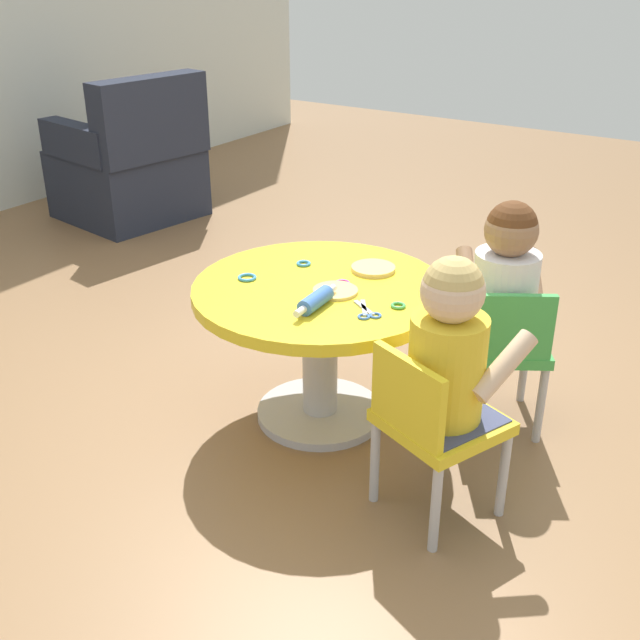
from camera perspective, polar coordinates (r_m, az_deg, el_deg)
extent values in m
plane|color=olive|center=(2.76, 0.00, -7.04)|extent=(10.00, 10.00, 0.00)
cylinder|color=silver|center=(2.75, 0.00, -6.78)|extent=(0.44, 0.44, 0.03)
cylinder|color=silver|center=(2.64, 0.00, -2.84)|extent=(0.12, 0.12, 0.46)
cylinder|color=yellow|center=(2.53, 0.00, 2.15)|extent=(0.83, 0.83, 0.04)
cylinder|color=#B7B7BC|center=(2.31, 13.31, -10.99)|extent=(0.03, 0.03, 0.28)
cylinder|color=#B7B7BC|center=(2.45, 8.86, -8.14)|extent=(0.03, 0.03, 0.28)
cylinder|color=#B7B7BC|center=(2.16, 8.47, -13.56)|extent=(0.03, 0.03, 0.28)
cylinder|color=#B7B7BC|center=(2.31, 4.05, -10.29)|extent=(0.03, 0.03, 0.28)
cube|color=yellow|center=(2.21, 8.95, -7.38)|extent=(0.39, 0.39, 0.04)
cube|color=yellow|center=(2.06, 6.44, -5.64)|extent=(0.12, 0.26, 0.22)
cube|color=#3F4772|center=(2.21, 8.96, -7.34)|extent=(0.36, 0.35, 0.04)
cylinder|color=yellow|center=(2.12, 9.27, -3.50)|extent=(0.21, 0.21, 0.30)
sphere|color=beige|center=(2.02, 9.72, 2.10)|extent=(0.17, 0.17, 0.17)
sphere|color=tan|center=(2.02, 9.75, 2.43)|extent=(0.16, 0.16, 0.16)
cylinder|color=beige|center=(2.11, 13.33, -3.33)|extent=(0.22, 0.13, 0.17)
cylinder|color=beige|center=(2.24, 9.25, -1.11)|extent=(0.22, 0.13, 0.17)
cylinder|color=#B7B7BC|center=(2.87, 14.77, -3.30)|extent=(0.03, 0.03, 0.28)
cylinder|color=#B7B7BC|center=(2.83, 9.62, -3.28)|extent=(0.03, 0.03, 0.28)
cylinder|color=#B7B7BC|center=(2.66, 15.89, -6.03)|extent=(0.03, 0.03, 0.28)
cylinder|color=#B7B7BC|center=(2.60, 10.31, -6.07)|extent=(0.03, 0.03, 0.28)
cube|color=green|center=(2.66, 12.98, -1.69)|extent=(0.41, 0.41, 0.04)
cube|color=green|center=(2.49, 13.80, -0.51)|extent=(0.16, 0.24, 0.22)
cube|color=#3F4772|center=(2.66, 12.98, -1.65)|extent=(0.37, 0.37, 0.04)
cylinder|color=white|center=(2.59, 13.35, 1.69)|extent=(0.21, 0.21, 0.30)
sphere|color=#997051|center=(2.51, 13.88, 6.42)|extent=(0.17, 0.17, 0.17)
sphere|color=#593319|center=(2.50, 13.91, 6.69)|extent=(0.16, 0.16, 0.16)
cylinder|color=#997051|center=(2.69, 15.32, 2.99)|extent=(0.21, 0.16, 0.17)
cylinder|color=#997051|center=(2.65, 10.69, 3.10)|extent=(0.21, 0.16, 0.17)
cube|color=#232838|center=(4.88, -13.92, 9.72)|extent=(0.80, 0.80, 0.40)
cube|color=#232838|center=(4.56, -12.33, 14.26)|extent=(0.72, 0.26, 0.45)
cube|color=#232838|center=(4.98, -11.42, 13.84)|extent=(0.21, 0.61, 0.20)
cube|color=#232838|center=(4.66, -17.38, 12.36)|extent=(0.21, 0.61, 0.20)
cylinder|color=#3F72CC|center=(2.35, -0.32, 1.45)|extent=(0.14, 0.06, 0.05)
cylinder|color=white|center=(2.43, 0.77, 2.24)|extent=(0.05, 0.02, 0.02)
cylinder|color=white|center=(2.28, -1.48, 0.62)|extent=(0.05, 0.02, 0.02)
cube|color=silver|center=(2.36, 3.24, 0.89)|extent=(0.07, 0.10, 0.01)
cube|color=silver|center=(2.36, 3.24, 0.89)|extent=(0.10, 0.07, 0.01)
torus|color=#3F72CC|center=(2.31, 4.09, 0.33)|extent=(0.05, 0.05, 0.01)
torus|color=#3F72CC|center=(2.30, 3.23, 0.24)|extent=(0.05, 0.05, 0.01)
cylinder|color=#F2CC72|center=(2.64, 3.93, 3.80)|extent=(0.15, 0.15, 0.01)
cylinder|color=#F2CC72|center=(2.47, 1.14, 2.16)|extent=(0.14, 0.14, 0.01)
torus|color=#3F99D8|center=(2.58, -5.38, 3.13)|extent=(0.06, 0.06, 0.01)
torus|color=#3F99D8|center=(2.69, -1.21, 4.17)|extent=(0.05, 0.05, 0.01)
torus|color=#D83FA5|center=(2.53, 1.65, 2.73)|extent=(0.05, 0.05, 0.01)
torus|color=#4CB259|center=(2.38, 5.76, 1.06)|extent=(0.05, 0.05, 0.01)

